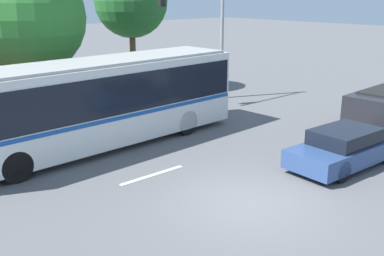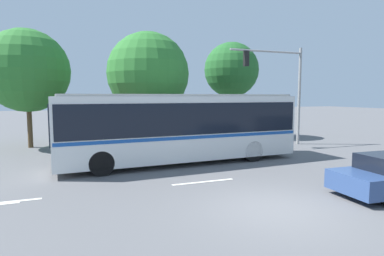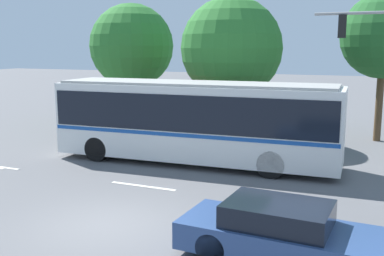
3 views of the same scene
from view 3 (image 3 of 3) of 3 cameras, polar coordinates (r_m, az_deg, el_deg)
The scene contains 8 objects.
ground_plane at distance 12.36m, azimuth -10.47°, elevation -11.81°, with size 140.00×140.00×0.00m, color #5B5B5E.
city_bus at distance 18.02m, azimuth 0.32°, elevation 1.33°, with size 11.43×3.07×3.24m.
sedan_foreground at distance 10.26m, azimuth 11.08°, elevation -12.78°, with size 4.52×1.98×1.29m.
flowering_hedge at distance 22.25m, azimuth 0.78°, elevation 0.31°, with size 7.25×1.19×1.65m.
street_tree_left at distance 27.77m, azimuth -7.55°, elevation 10.13°, with size 4.98×4.98×7.16m.
street_tree_centre at distance 22.96m, azimuth 4.95°, elevation 9.90°, with size 5.04×5.04×7.06m.
street_tree_right at distance 24.05m, azimuth 22.87°, elevation 10.54°, with size 4.11×4.11×7.18m.
lane_stripe_far at distance 15.42m, azimuth -6.14°, elevation -7.24°, with size 2.40×0.16×0.01m, color silver.
Camera 3 is at (6.44, -9.52, 4.56)m, focal length 42.66 mm.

